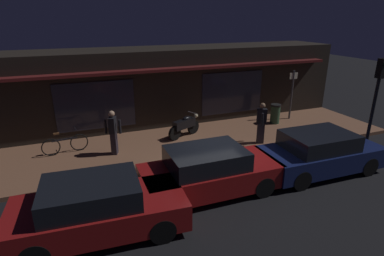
{
  "coord_description": "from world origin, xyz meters",
  "views": [
    {
      "loc": [
        -4.06,
        -8.11,
        5.01
      ],
      "look_at": [
        0.07,
        2.4,
        0.95
      ],
      "focal_mm": 29.22,
      "sensor_mm": 36.0,
      "label": 1
    }
  ],
  "objects": [
    {
      "name": "parked_car_near",
      "position": [
        -3.84,
        -1.39,
        0.7
      ],
      "size": [
        4.21,
        2.02,
        1.42
      ],
      "color": "black",
      "rests_on": "ground_plane"
    },
    {
      "name": "person_bystander",
      "position": [
        2.82,
        1.82,
        1.03
      ],
      "size": [
        0.44,
        0.58,
        1.67
      ],
      "color": "#28232D",
      "rests_on": "sidewalk_slab"
    },
    {
      "name": "motorcycle",
      "position": [
        0.22,
        3.6,
        0.65
      ],
      "size": [
        1.6,
        0.88,
        0.97
      ],
      "color": "black",
      "rests_on": "sidewalk_slab"
    },
    {
      "name": "storefront_building",
      "position": [
        0.0,
        6.39,
        1.8
      ],
      "size": [
        18.0,
        3.3,
        3.6
      ],
      "color": "black",
      "rests_on": "ground_plane"
    },
    {
      "name": "parked_car_across",
      "position": [
        3.4,
        -0.79,
        0.7
      ],
      "size": [
        4.14,
        1.87,
        1.42
      ],
      "color": "black",
      "rests_on": "ground_plane"
    },
    {
      "name": "traffic_light_pole",
      "position": [
        6.32,
        -0.18,
        2.48
      ],
      "size": [
        0.24,
        0.33,
        3.6
      ],
      "color": "black",
      "rests_on": "ground_plane"
    },
    {
      "name": "ground_plane",
      "position": [
        0.0,
        0.0,
        0.0
      ],
      "size": [
        60.0,
        60.0,
        0.0
      ],
      "primitive_type": "plane",
      "color": "black"
    },
    {
      "name": "sidewalk_slab",
      "position": [
        0.0,
        3.0,
        0.07
      ],
      "size": [
        18.0,
        4.0,
        0.15
      ],
      "primitive_type": "cube",
      "color": "brown",
      "rests_on": "ground_plane"
    },
    {
      "name": "bicycle_parked",
      "position": [
        -4.53,
        3.62,
        0.51
      ],
      "size": [
        1.65,
        0.42,
        0.91
      ],
      "color": "black",
      "rests_on": "sidewalk_slab"
    },
    {
      "name": "parked_car_far",
      "position": [
        -0.58,
        -0.66,
        0.7
      ],
      "size": [
        4.11,
        1.81,
        1.42
      ],
      "color": "black",
      "rests_on": "ground_plane"
    },
    {
      "name": "trash_bin",
      "position": [
        4.85,
        3.68,
        0.62
      ],
      "size": [
        0.48,
        0.48,
        0.93
      ],
      "color": "#2D4C33",
      "rests_on": "sidewalk_slab"
    },
    {
      "name": "sign_post",
      "position": [
        5.96,
        4.01,
        1.51
      ],
      "size": [
        0.44,
        0.09,
        2.4
      ],
      "color": "#47474C",
      "rests_on": "sidewalk_slab"
    },
    {
      "name": "person_photographer",
      "position": [
        -2.83,
        2.89,
        1.03
      ],
      "size": [
        0.6,
        0.44,
        1.67
      ],
      "color": "#28232D",
      "rests_on": "sidewalk_slab"
    }
  ]
}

